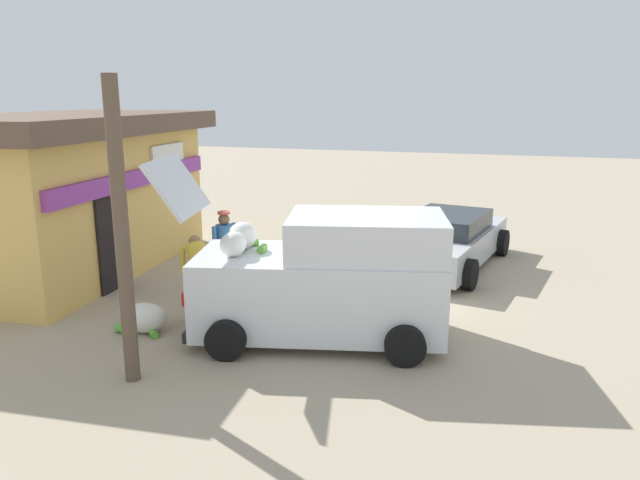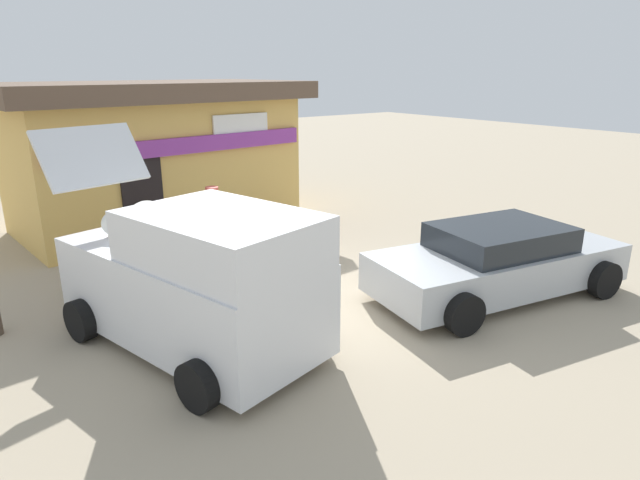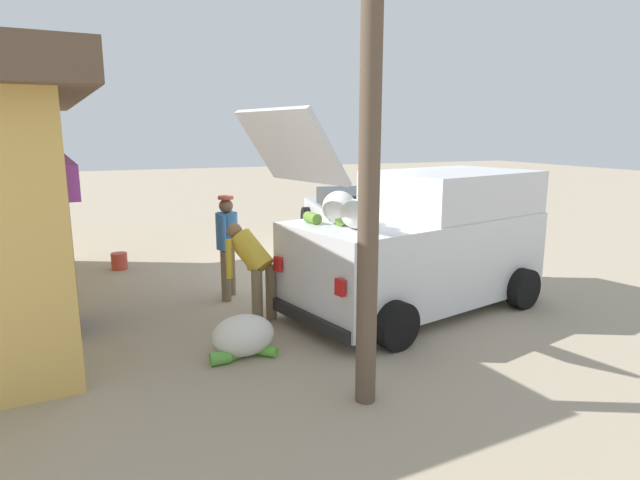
# 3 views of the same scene
# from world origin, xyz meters

# --- Properties ---
(ground_plane) EXTENTS (60.00, 60.00, 0.00)m
(ground_plane) POSITION_xyz_m (0.00, 0.00, 0.00)
(ground_plane) COLOR tan
(storefront_bar) EXTENTS (7.41, 4.54, 3.44)m
(storefront_bar) POSITION_xyz_m (-0.58, 6.31, 1.78)
(storefront_bar) COLOR #E0B259
(storefront_bar) RESTS_ON ground_plane
(delivery_van) EXTENTS (2.82, 4.72, 2.88)m
(delivery_van) POSITION_xyz_m (-2.60, -0.22, 1.01)
(delivery_van) COLOR silver
(delivery_van) RESTS_ON ground_plane
(parked_sedan) EXTENTS (4.69, 2.74, 1.22)m
(parked_sedan) POSITION_xyz_m (2.30, -1.57, 0.59)
(parked_sedan) COLOR #B2B7BC
(parked_sedan) RESTS_ON ground_plane
(vendor_standing) EXTENTS (0.52, 0.45, 1.64)m
(vendor_standing) POSITION_xyz_m (-1.04, 2.36, 0.94)
(vendor_standing) COLOR #726047
(vendor_standing) RESTS_ON ground_plane
(customer_bending) EXTENTS (0.71, 0.69, 1.37)m
(customer_bending) POSITION_xyz_m (-2.23, 2.28, 0.83)
(customer_bending) COLOR #726047
(customer_bending) RESTS_ON ground_plane
(unloaded_banana_pile) EXTENTS (0.66, 0.82, 0.49)m
(unloaded_banana_pile) POSITION_xyz_m (-3.31, 2.73, 0.23)
(unloaded_banana_pile) COLOR silver
(unloaded_banana_pile) RESTS_ON ground_plane
(paint_bucket) EXTENTS (0.30, 0.30, 0.32)m
(paint_bucket) POSITION_xyz_m (1.55, 3.91, 0.16)
(paint_bucket) COLOR #BF3F33
(paint_bucket) RESTS_ON ground_plane
(utility_pole) EXTENTS (0.20, 0.20, 4.09)m
(utility_pole) POSITION_xyz_m (-4.84, 1.88, 2.05)
(utility_pole) COLOR brown
(utility_pole) RESTS_ON ground_plane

